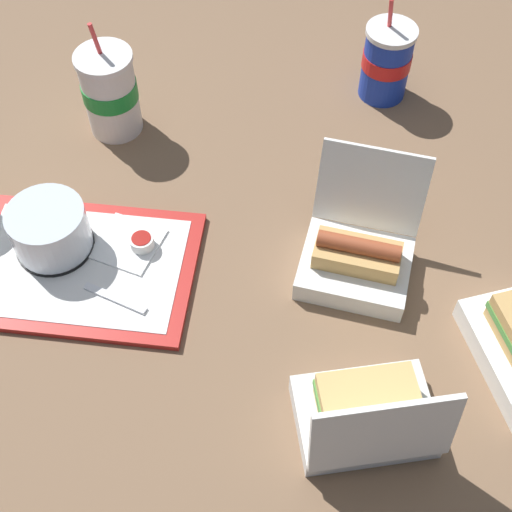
{
  "coord_description": "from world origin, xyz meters",
  "views": [
    {
      "loc": [
        0.04,
        0.69,
        0.95
      ],
      "look_at": [
        -0.03,
        0.04,
        0.05
      ],
      "focal_mm": 50.0,
      "sensor_mm": 36.0,
      "label": 1
    }
  ],
  "objects": [
    {
      "name": "food_tray",
      "position": [
        0.26,
        0.0,
        0.01
      ],
      "size": [
        0.42,
        0.33,
        0.01
      ],
      "color": "red",
      "rests_on": "ground_plane"
    },
    {
      "name": "clamshell_hotdog_back",
      "position": [
        -0.19,
        0.04,
        0.04
      ],
      "size": [
        0.23,
        0.24,
        0.17
      ],
      "color": "white",
      "rests_on": "ground_plane"
    },
    {
      "name": "soda_cup_center",
      "position": [
        0.2,
        -0.33,
        0.08
      ],
      "size": [
        0.1,
        0.1,
        0.23
      ],
      "color": "white",
      "rests_on": "ground_plane"
    },
    {
      "name": "ketchup_cup",
      "position": [
        0.15,
        -0.03,
        0.03
      ],
      "size": [
        0.04,
        0.04,
        0.02
      ],
      "color": "white",
      "rests_on": "food_tray"
    },
    {
      "name": "clamshell_sandwich_left",
      "position": [
        -0.15,
        0.31,
        0.04
      ],
      "size": [
        0.19,
        0.15,
        0.17
      ],
      "color": "white",
      "rests_on": "ground_plane"
    },
    {
      "name": "ground_plane",
      "position": [
        0.0,
        0.0,
        0.0
      ],
      "size": [
        3.2,
        3.2,
        0.0
      ],
      "primitive_type": "plane",
      "color": "brown"
    },
    {
      "name": "cake_container",
      "position": [
        0.3,
        -0.04,
        0.05
      ],
      "size": [
        0.13,
        0.13,
        0.08
      ],
      "color": "black",
      "rests_on": "food_tray"
    },
    {
      "name": "plastic_fork",
      "position": [
        0.2,
        0.07,
        0.02
      ],
      "size": [
        0.1,
        0.07,
        0.0
      ],
      "primitive_type": "cube",
      "rotation": [
        0.0,
        0.0,
        -0.54
      ],
      "color": "white",
      "rests_on": "food_tray"
    },
    {
      "name": "soda_cup_corner",
      "position": [
        -0.32,
        -0.37,
        0.08
      ],
      "size": [
        0.1,
        0.1,
        0.21
      ],
      "color": "#1938B7",
      "rests_on": "ground_plane"
    },
    {
      "name": "napkin_stack",
      "position": [
        0.18,
        -0.03,
        0.02
      ],
      "size": [
        0.13,
        0.13,
        0.0
      ],
      "primitive_type": "cube",
      "rotation": [
        0.0,
        0.0,
        -0.48
      ],
      "color": "white",
      "rests_on": "food_tray"
    }
  ]
}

